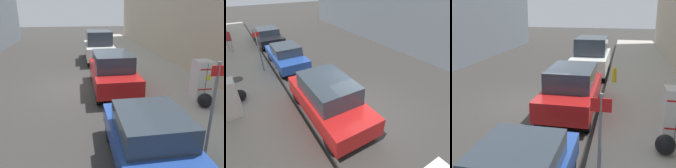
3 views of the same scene
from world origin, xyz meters
TOP-DOWN VIEW (x-y plane):
  - ground_plane at (0.00, 0.00)m, footprint 80.00×80.00m
  - sidewalk_slab at (-4.58, 0.00)m, footprint 3.78×44.00m
  - discarded_refrigerator at (-4.99, 2.51)m, footprint 0.66×0.68m
  - street_sign_post at (-3.13, 6.06)m, footprint 0.36×0.07m
  - fire_hydrant at (-3.04, -3.66)m, footprint 0.22×0.22m
  - trash_bag at (-4.67, 3.45)m, footprint 0.54×0.54m
  - parked_van_white at (-1.62, -5.68)m, footprint 1.94×4.61m
  - parked_suv_red at (-1.62, 0.60)m, footprint 1.86×4.43m

SIDE VIEW (x-z plane):
  - ground_plane at x=0.00m, z-range 0.00..0.00m
  - sidewalk_slab at x=-4.58m, z-range 0.00..0.15m
  - trash_bag at x=-4.67m, z-range 0.15..0.69m
  - fire_hydrant at x=-3.04m, z-range 0.16..0.89m
  - parked_suv_red at x=-1.62m, z-range 0.03..1.79m
  - discarded_refrigerator at x=-4.99m, z-range 0.15..1.72m
  - parked_van_white at x=-1.62m, z-range 0.00..2.17m
  - street_sign_post at x=-3.13m, z-range 0.30..2.70m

